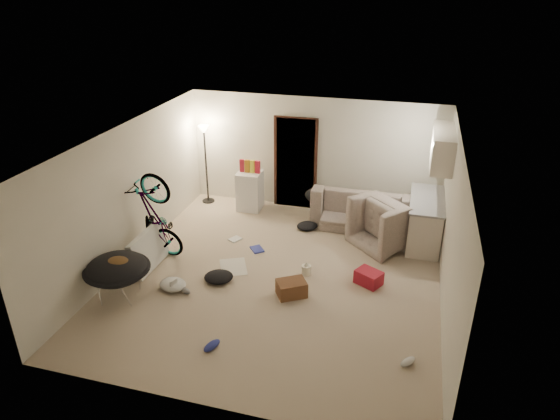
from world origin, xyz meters
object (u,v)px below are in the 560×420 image
(floor_lamp, at_px, (205,148))
(drink_case_b, at_px, (369,277))
(mini_fridge, at_px, (250,191))
(drink_case_a, at_px, (291,288))
(sofa, at_px, (362,211))
(bicycle, at_px, (157,235))
(saucer_chair, at_px, (118,274))
(juicer, at_px, (306,269))
(tv_box, at_px, (148,250))
(armchair, at_px, (391,227))
(kitchen_counter, at_px, (425,221))

(floor_lamp, height_order, drink_case_b, floor_lamp)
(mini_fridge, bearing_deg, drink_case_a, -61.57)
(drink_case_a, bearing_deg, mini_fridge, 88.22)
(sofa, relative_size, bicycle, 1.16)
(saucer_chair, xyz_separation_m, juicer, (2.77, 1.49, -0.35))
(sofa, xyz_separation_m, mini_fridge, (-2.51, 0.10, 0.13))
(mini_fridge, xyz_separation_m, drink_case_a, (1.72, -3.01, -0.30))
(floor_lamp, relative_size, tv_box, 1.78)
(bicycle, bearing_deg, drink_case_a, -93.03)
(bicycle, bearing_deg, armchair, -59.15)
(sofa, bearing_deg, armchair, 133.93)
(bicycle, distance_m, mini_fridge, 2.65)
(armchair, height_order, saucer_chair, saucer_chair)
(kitchen_counter, relative_size, sofa, 0.73)
(floor_lamp, bearing_deg, bicycle, -87.77)
(mini_fridge, height_order, saucer_chair, mini_fridge)
(floor_lamp, height_order, kitchen_counter, floor_lamp)
(kitchen_counter, height_order, tv_box, kitchen_counter)
(sofa, bearing_deg, saucer_chair, 47.43)
(floor_lamp, xyz_separation_m, kitchen_counter, (4.83, -0.65, -0.87))
(bicycle, height_order, drink_case_b, bicycle)
(kitchen_counter, xyz_separation_m, saucer_chair, (-4.72, -3.26, 0.01))
(kitchen_counter, bearing_deg, tv_box, -154.23)
(bicycle, distance_m, drink_case_b, 3.88)
(armchair, height_order, mini_fridge, mini_fridge)
(mini_fridge, distance_m, drink_case_a, 3.48)
(bicycle, bearing_deg, saucer_chair, -171.23)
(kitchen_counter, xyz_separation_m, drink_case_b, (-0.86, -1.79, -0.32))
(floor_lamp, relative_size, sofa, 0.88)
(juicer, bearing_deg, tv_box, -169.60)
(armchair, bearing_deg, drink_case_a, 101.21)
(tv_box, bearing_deg, drink_case_b, 7.78)
(sofa, bearing_deg, kitchen_counter, 160.80)
(saucer_chair, bearing_deg, bicycle, 90.27)
(tv_box, relative_size, drink_case_a, 2.19)
(sofa, relative_size, juicer, 8.44)
(kitchen_counter, distance_m, bicycle, 5.10)
(juicer, bearing_deg, kitchen_counter, 42.23)
(sofa, bearing_deg, juicer, 73.14)
(floor_lamp, distance_m, mini_fridge, 1.38)
(drink_case_b, bearing_deg, kitchen_counter, 92.79)
(bicycle, distance_m, tv_box, 0.39)
(armchair, bearing_deg, juicer, 93.00)
(floor_lamp, distance_m, sofa, 3.71)
(armchair, distance_m, saucer_chair, 5.11)
(kitchen_counter, xyz_separation_m, armchair, (-0.62, -0.23, -0.09))
(armchair, bearing_deg, saucer_chair, 80.26)
(armchair, bearing_deg, tv_box, 70.35)
(floor_lamp, height_order, mini_fridge, floor_lamp)
(kitchen_counter, height_order, armchair, kitchen_counter)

